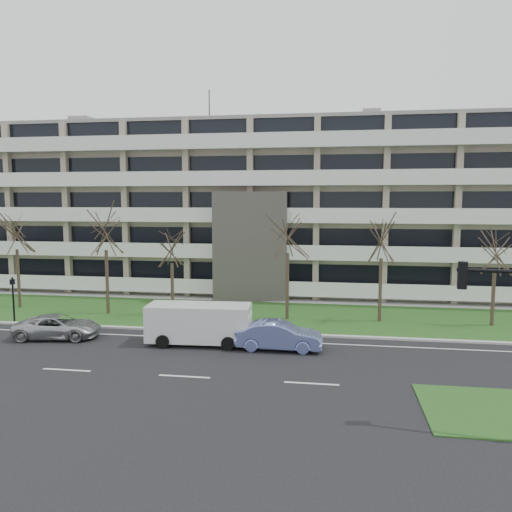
% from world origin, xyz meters
% --- Properties ---
extents(ground, '(160.00, 160.00, 0.00)m').
position_xyz_m(ground, '(0.00, 0.00, 0.00)').
color(ground, black).
rests_on(ground, ground).
extents(grass_verge, '(90.00, 10.00, 0.06)m').
position_xyz_m(grass_verge, '(0.00, 13.00, 0.03)').
color(grass_verge, '#24521B').
rests_on(grass_verge, ground).
extents(curb, '(90.00, 0.35, 0.12)m').
position_xyz_m(curb, '(0.00, 8.00, 0.06)').
color(curb, '#B2B2AD').
rests_on(curb, ground).
extents(sidewalk, '(90.00, 2.00, 0.08)m').
position_xyz_m(sidewalk, '(0.00, 18.50, 0.04)').
color(sidewalk, '#B2B2AD').
rests_on(sidewalk, ground).
extents(lane_edge_line, '(90.00, 0.12, 0.01)m').
position_xyz_m(lane_edge_line, '(0.00, 6.50, 0.01)').
color(lane_edge_line, white).
rests_on(lane_edge_line, ground).
extents(apartment_building, '(60.50, 15.10, 18.75)m').
position_xyz_m(apartment_building, '(-0.01, 25.32, 7.61)').
color(apartment_building, tan).
rests_on(apartment_building, ground).
extents(silver_pickup, '(5.32, 3.04, 1.40)m').
position_xyz_m(silver_pickup, '(-9.51, 5.26, 0.70)').
color(silver_pickup, '#A9ACB1').
rests_on(silver_pickup, ground).
extents(blue_sedan, '(4.82, 1.69, 1.59)m').
position_xyz_m(blue_sedan, '(3.97, 4.98, 0.79)').
color(blue_sedan, '#7C8BD8').
rests_on(blue_sedan, ground).
extents(white_van, '(6.06, 2.69, 2.31)m').
position_xyz_m(white_van, '(-0.66, 5.42, 1.38)').
color(white_van, silver).
rests_on(white_van, ground).
extents(pedestrian_signal, '(0.36, 0.32, 3.16)m').
position_xyz_m(pedestrian_signal, '(-14.46, 8.24, 2.01)').
color(pedestrian_signal, black).
rests_on(pedestrian_signal, ground).
extents(tree_1, '(4.08, 4.08, 8.17)m').
position_xyz_m(tree_1, '(-17.05, 12.69, 6.35)').
color(tree_1, '#382B21').
rests_on(tree_1, ground).
extents(tree_2, '(4.22, 4.22, 8.44)m').
position_xyz_m(tree_2, '(-9.34, 11.73, 6.56)').
color(tree_2, '#382B21').
rests_on(tree_2, ground).
extents(tree_3, '(3.41, 3.41, 6.83)m').
position_xyz_m(tree_3, '(-4.49, 11.95, 5.30)').
color(tree_3, '#382B21').
rests_on(tree_3, ground).
extents(tree_4, '(4.18, 4.18, 8.36)m').
position_xyz_m(tree_4, '(3.79, 12.01, 6.50)').
color(tree_4, '#382B21').
rests_on(tree_4, ground).
extents(tree_5, '(3.93, 3.93, 7.86)m').
position_xyz_m(tree_5, '(10.12, 12.37, 6.11)').
color(tree_5, '#382B21').
rests_on(tree_5, ground).
extents(tree_6, '(3.39, 3.39, 6.78)m').
position_xyz_m(tree_6, '(17.38, 12.29, 5.27)').
color(tree_6, '#382B21').
rests_on(tree_6, ground).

